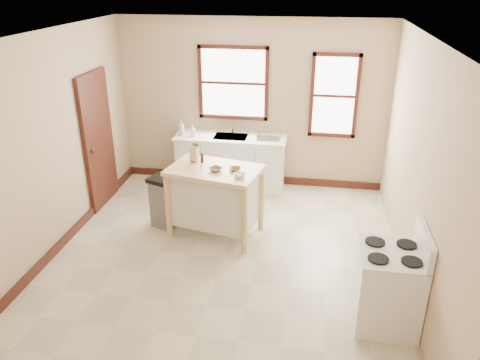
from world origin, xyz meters
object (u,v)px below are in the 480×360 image
at_px(kitchen_island, 215,201).
at_px(bowl_b, 235,169).
at_px(knife_block, 194,154).
at_px(pepper_grinder, 202,158).
at_px(soap_bottle_b, 193,131).
at_px(bowl_c, 240,175).
at_px(dish_rack, 269,136).
at_px(bowl_a, 216,169).
at_px(soap_bottle_a, 182,128).
at_px(trash_bin, 165,202).
at_px(gas_stove, 389,277).

bearing_deg(kitchen_island, bowl_b, 5.86).
distance_m(knife_block, pepper_grinder, 0.13).
bearing_deg(bowl_b, soap_bottle_b, 122.71).
distance_m(pepper_grinder, bowl_c, 0.72).
relative_size(dish_rack, knife_block, 1.97).
xyz_separation_m(soap_bottle_b, pepper_grinder, (0.48, -1.32, 0.06)).
relative_size(kitchen_island, bowl_a, 7.12).
relative_size(soap_bottle_b, bowl_c, 1.20).
relative_size(soap_bottle_a, bowl_a, 1.41).
distance_m(knife_block, bowl_a, 0.48).
bearing_deg(kitchen_island, bowl_c, -19.38).
relative_size(knife_block, trash_bin, 0.26).
bearing_deg(knife_block, kitchen_island, -25.43).
height_order(kitchen_island, bowl_c, bowl_c).
bearing_deg(bowl_a, trash_bin, 167.30).
bearing_deg(dish_rack, bowl_a, -115.59).
height_order(pepper_grinder, bowl_b, pepper_grinder).
relative_size(bowl_c, trash_bin, 0.20).
bearing_deg(bowl_a, bowl_b, 11.20).
height_order(soap_bottle_b, dish_rack, soap_bottle_b).
xyz_separation_m(soap_bottle_b, kitchen_island, (0.69, -1.49, -0.51)).
height_order(soap_bottle_a, bowl_b, soap_bottle_a).
height_order(dish_rack, knife_block, knife_block).
xyz_separation_m(bowl_b, bowl_c, (0.10, -0.20, 0.00)).
bearing_deg(bowl_c, soap_bottle_a, 125.83).
bearing_deg(bowl_a, soap_bottle_b, 114.77).
xyz_separation_m(soap_bottle_a, knife_block, (0.56, -1.31, 0.06)).
bearing_deg(pepper_grinder, soap_bottle_a, 116.56).
relative_size(bowl_a, trash_bin, 0.23).
xyz_separation_m(soap_bottle_a, gas_stove, (3.04, -3.05, -0.48)).
distance_m(bowl_a, trash_bin, 1.04).
relative_size(pepper_grinder, bowl_b, 0.94).
xyz_separation_m(knife_block, bowl_c, (0.71, -0.45, -0.08)).
bearing_deg(trash_bin, soap_bottle_a, 113.71).
height_order(soap_bottle_b, bowl_a, soap_bottle_b).
bearing_deg(soap_bottle_a, dish_rack, 9.54).
bearing_deg(dish_rack, gas_stove, -69.82).
relative_size(soap_bottle_a, pepper_grinder, 1.62).
relative_size(dish_rack, trash_bin, 0.52).
bearing_deg(dish_rack, pepper_grinder, -127.07).
distance_m(kitchen_island, knife_block, 0.72).
bearing_deg(bowl_b, kitchen_island, 173.89).
xyz_separation_m(pepper_grinder, trash_bin, (-0.56, -0.08, -0.69)).
xyz_separation_m(soap_bottle_a, kitchen_island, (0.89, -1.53, -0.54)).
height_order(soap_bottle_a, kitchen_island, soap_bottle_a).
bearing_deg(pepper_grinder, bowl_c, -34.45).
relative_size(soap_bottle_b, gas_stove, 0.16).
height_order(pepper_grinder, bowl_a, pepper_grinder).
relative_size(soap_bottle_a, kitchen_island, 0.20).
bearing_deg(soap_bottle_a, trash_bin, -76.37).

